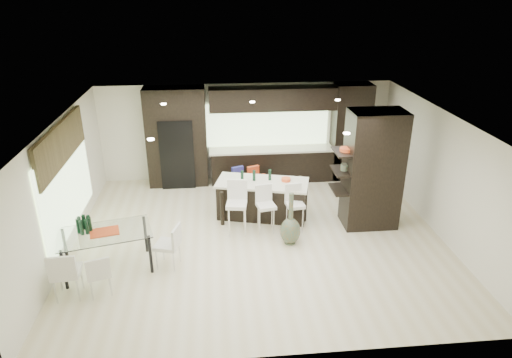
{
  "coord_description": "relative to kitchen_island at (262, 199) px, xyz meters",
  "views": [
    {
      "loc": [
        -0.9,
        -8.71,
        5.21
      ],
      "look_at": [
        0.0,
        0.6,
        1.15
      ],
      "focal_mm": 32.0,
      "sensor_mm": 36.0,
      "label": 1
    }
  ],
  "objects": [
    {
      "name": "chair_end",
      "position": [
        -2.08,
        -1.93,
        -0.03
      ],
      "size": [
        0.55,
        0.55,
        0.82
      ],
      "primitive_type": "cube",
      "rotation": [
        0.0,
        0.0,
        1.29
      ],
      "color": "silver",
      "rests_on": "ground"
    },
    {
      "name": "partition_column",
      "position": [
        2.41,
        -0.62,
        0.91
      ],
      "size": [
        1.2,
        0.8,
        2.7
      ],
      "primitive_type": "cube",
      "color": "black",
      "rests_on": "ground"
    },
    {
      "name": "window_back",
      "position": [
        0.41,
        2.44,
        1.11
      ],
      "size": [
        3.4,
        0.04,
        1.2
      ],
      "primitive_type": "cube",
      "color": "#B2D199",
      "rests_on": "back_wall"
    },
    {
      "name": "chair_near",
      "position": [
        -3.24,
        -2.69,
        -0.06
      ],
      "size": [
        0.52,
        0.52,
        0.77
      ],
      "primitive_type": "cube",
      "rotation": [
        0.0,
        0.0,
        0.31
      ],
      "color": "silver",
      "rests_on": "ground"
    },
    {
      "name": "back_cabinetry",
      "position": [
        0.31,
        2.15,
        0.91
      ],
      "size": [
        6.8,
        0.68,
        2.7
      ],
      "primitive_type": "cube",
      "color": "black",
      "rests_on": "ground"
    },
    {
      "name": "right_wall",
      "position": [
        3.81,
        -1.02,
        0.91
      ],
      "size": [
        0.02,
        7.0,
        2.7
      ],
      "primitive_type": "cube",
      "color": "silver",
      "rests_on": "ground"
    },
    {
      "name": "ceiling_spots",
      "position": [
        -0.19,
        -0.77,
        2.24
      ],
      "size": [
        4.0,
        3.0,
        0.02
      ],
      "primitive_type": "cube",
      "color": "white",
      "rests_on": "ceiling"
    },
    {
      "name": "refrigerator",
      "position": [
        -2.09,
        2.1,
        0.51
      ],
      "size": [
        0.9,
        0.68,
        1.9
      ],
      "primitive_type": "cube",
      "color": "black",
      "rests_on": "ground"
    },
    {
      "name": "stool_left",
      "position": [
        -0.65,
        -0.78,
        0.05
      ],
      "size": [
        0.5,
        0.5,
        0.99
      ],
      "primitive_type": "cube",
      "rotation": [
        0.0,
        0.0,
        -0.15
      ],
      "color": "silver",
      "rests_on": "ground"
    },
    {
      "name": "ground",
      "position": [
        -0.19,
        -1.02,
        -0.44
      ],
      "size": [
        8.0,
        8.0,
        0.0
      ],
      "primitive_type": "plane",
      "color": "beige",
      "rests_on": "ground"
    },
    {
      "name": "back_wall",
      "position": [
        -0.19,
        2.48,
        0.91
      ],
      "size": [
        8.0,
        0.02,
        2.7
      ],
      "primitive_type": "cube",
      "color": "silver",
      "rests_on": "ground"
    },
    {
      "name": "floor_vase",
      "position": [
        0.46,
        -1.32,
        0.15
      ],
      "size": [
        0.54,
        0.54,
        1.19
      ],
      "primitive_type": null,
      "rotation": [
        0.0,
        0.0,
        -0.29
      ],
      "color": "#49543C",
      "rests_on": "ground"
    },
    {
      "name": "ceiling",
      "position": [
        -0.19,
        -1.02,
        2.26
      ],
      "size": [
        8.0,
        7.0,
        0.02
      ],
      "primitive_type": "cube",
      "color": "white",
      "rests_on": "ground"
    },
    {
      "name": "stool_mid",
      "position": [
        0.0,
        -0.75,
        -0.01
      ],
      "size": [
        0.45,
        0.45,
        0.88
      ],
      "primitive_type": "cube",
      "rotation": [
        0.0,
        0.0,
        0.19
      ],
      "color": "silver",
      "rests_on": "ground"
    },
    {
      "name": "bench",
      "position": [
        -0.24,
        1.15,
        -0.22
      ],
      "size": [
        1.26,
        0.84,
        0.45
      ],
      "primitive_type": "cube",
      "rotation": [
        0.0,
        0.0,
        0.36
      ],
      "color": "black",
      "rests_on": "ground"
    },
    {
      "name": "chair_far",
      "position": [
        -3.77,
        -2.73,
        0.0
      ],
      "size": [
        0.51,
        0.51,
        0.89
      ],
      "primitive_type": "cube",
      "rotation": [
        0.0,
        0.0,
        0.07
      ],
      "color": "silver",
      "rests_on": "ground"
    },
    {
      "name": "stone_accent",
      "position": [
        -4.12,
        -0.82,
        1.81
      ],
      "size": [
        0.08,
        3.0,
        0.8
      ],
      "primitive_type": "cube",
      "color": "brown",
      "rests_on": "left_wall"
    },
    {
      "name": "stool_right",
      "position": [
        0.65,
        -0.75,
        -0.01
      ],
      "size": [
        0.43,
        0.43,
        0.87
      ],
      "primitive_type": "cube",
      "rotation": [
        0.0,
        0.0,
        0.13
      ],
      "color": "silver",
      "rests_on": "ground"
    },
    {
      "name": "kitchen_island",
      "position": [
        0.0,
        0.0,
        0.0
      ],
      "size": [
        2.29,
        1.42,
        0.89
      ],
      "primitive_type": "cube",
      "rotation": [
        0.0,
        0.0,
        -0.25
      ],
      "color": "black",
      "rests_on": "ground"
    },
    {
      "name": "dining_table",
      "position": [
        -3.24,
        -1.93,
        -0.03
      ],
      "size": [
        1.89,
        1.34,
        0.82
      ],
      "primitive_type": "cube",
      "rotation": [
        0.0,
        0.0,
        0.24
      ],
      "color": "white",
      "rests_on": "ground"
    },
    {
      "name": "window_left",
      "position": [
        -4.15,
        -0.82,
        0.91
      ],
      "size": [
        0.04,
        3.2,
        1.9
      ],
      "primitive_type": "cube",
      "color": "#B2D199",
      "rests_on": "left_wall"
    },
    {
      "name": "left_wall",
      "position": [
        -4.19,
        -1.02,
        0.91
      ],
      "size": [
        0.02,
        7.0,
        2.7
      ],
      "primitive_type": "cube",
      "color": "silver",
      "rests_on": "ground"
    }
  ]
}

